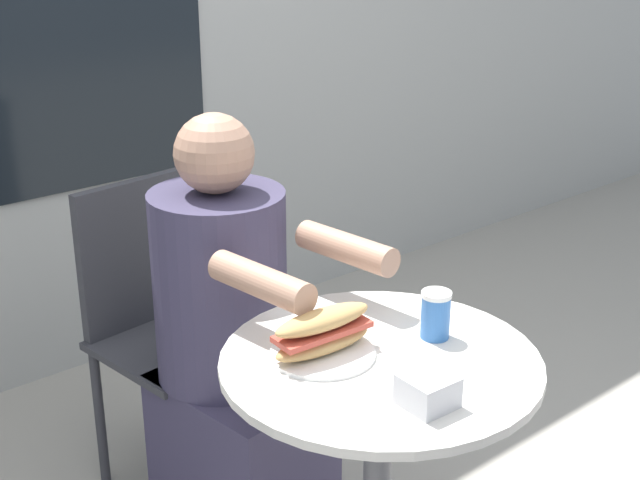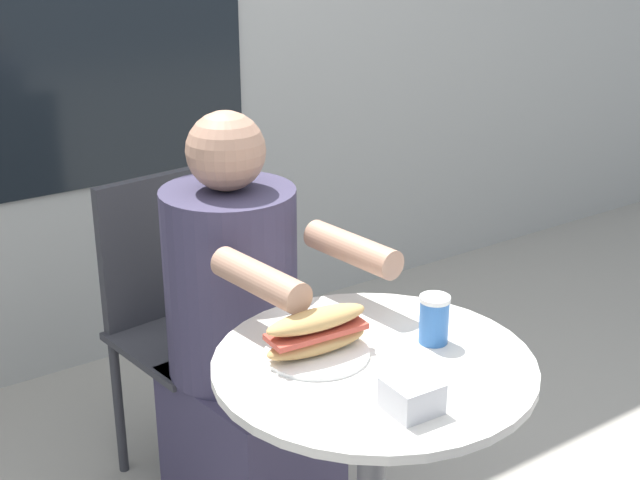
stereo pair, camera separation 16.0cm
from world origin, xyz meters
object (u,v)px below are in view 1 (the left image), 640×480
cafe_table (378,440)px  drink_cup (436,315)px  sandwich_on_plate (323,336)px  diner_chair (156,308)px  seated_diner (233,365)px

cafe_table → drink_cup: drink_cup is taller
cafe_table → drink_cup: (0.15, -0.01, 0.25)m
cafe_table → sandwich_on_plate: 0.27m
cafe_table → sandwich_on_plate: size_ratio=3.09×
diner_chair → drink_cup: 0.91m
drink_cup → diner_chair: bearing=102.0°
sandwich_on_plate → drink_cup: (0.23, -0.09, 0.01)m
seated_diner → cafe_table: bearing=86.2°
cafe_table → drink_cup: bearing=-2.6°
seated_diner → diner_chair: bearing=-93.8°
diner_chair → sandwich_on_plate: bearing=80.3°
sandwich_on_plate → drink_cup: size_ratio=2.21×
seated_diner → drink_cup: seated_diner is taller
cafe_table → seated_diner: size_ratio=0.63×
diner_chair → sandwich_on_plate: diner_chair is taller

